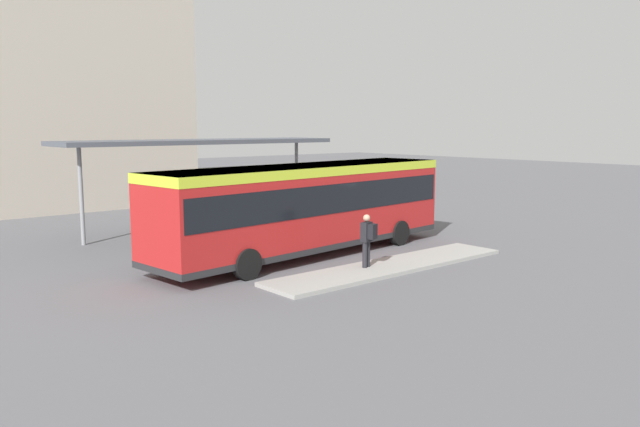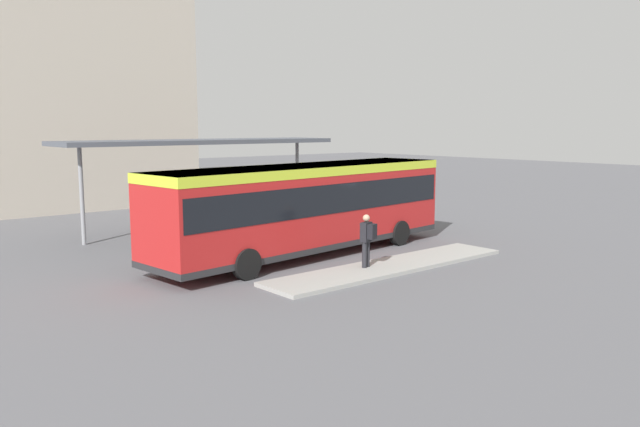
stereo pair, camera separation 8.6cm
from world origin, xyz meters
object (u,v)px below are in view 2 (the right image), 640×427
at_px(potted_planter_near_shelter, 181,227).
at_px(potted_planter_far_side, 324,212).
at_px(city_bus, 307,203).
at_px(bicycle_green, 398,214).
at_px(bicycle_blue, 387,212).
at_px(pedestrian_waiting, 367,237).

distance_m(potted_planter_near_shelter, potted_planter_far_side, 7.40).
bearing_deg(city_bus, potted_planter_far_side, 38.49).
bearing_deg(bicycle_green, bicycle_blue, -170.56).
relative_size(bicycle_blue, potted_planter_near_shelter, 1.27).
relative_size(bicycle_green, potted_planter_near_shelter, 1.27).
distance_m(bicycle_green, potted_planter_near_shelter, 10.65).
xyz_separation_m(city_bus, bicycle_blue, (7.99, 3.86, -1.45)).
xyz_separation_m(bicycle_blue, potted_planter_far_side, (-3.10, 0.93, 0.21)).
xyz_separation_m(city_bus, pedestrian_waiting, (-0.11, -3.07, -0.76)).
bearing_deg(potted_planter_near_shelter, bicycle_green, -6.46).
height_order(pedestrian_waiting, potted_planter_near_shelter, pedestrian_waiting).
bearing_deg(pedestrian_waiting, potted_planter_far_side, -48.77).
relative_size(city_bus, pedestrian_waiting, 7.38).
height_order(city_bus, bicycle_green, city_bus).
xyz_separation_m(pedestrian_waiting, bicycle_green, (8.18, 6.28, -0.69)).
bearing_deg(bicycle_green, potted_planter_near_shelter, -94.23).
height_order(bicycle_green, potted_planter_far_side, potted_planter_far_side).
bearing_deg(city_bus, pedestrian_waiting, -97.96).
height_order(pedestrian_waiting, potted_planter_far_side, pedestrian_waiting).
distance_m(pedestrian_waiting, potted_planter_near_shelter, 7.86).
bearing_deg(potted_planter_far_side, city_bus, -135.56).
bearing_deg(potted_planter_far_side, bicycle_blue, -16.74).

